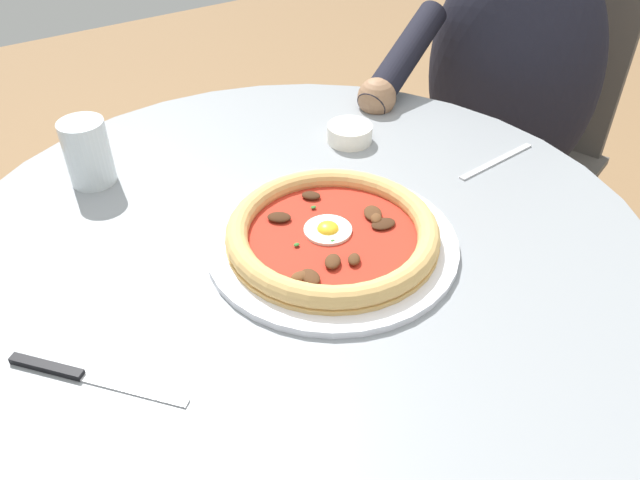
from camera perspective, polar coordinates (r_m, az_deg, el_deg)
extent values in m
cylinder|color=gray|center=(0.85, -1.98, -0.44)|extent=(0.96, 0.96, 0.03)
cylinder|color=gray|center=(1.11, -1.57, -14.82)|extent=(0.09, 0.09, 0.68)
cylinder|color=white|center=(0.82, 1.13, -0.28)|extent=(0.33, 0.33, 0.01)
cylinder|color=tan|center=(0.82, 1.14, 0.15)|extent=(0.28, 0.28, 0.01)
torus|color=tan|center=(0.81, 1.15, 0.80)|extent=(0.28, 0.28, 0.03)
cylinder|color=red|center=(0.81, 1.14, 0.43)|extent=(0.26, 0.26, 0.00)
cylinder|color=white|center=(0.82, 0.72, 0.93)|extent=(0.06, 0.06, 0.00)
ellipsoid|color=yellow|center=(0.82, 0.72, 1.04)|extent=(0.03, 0.03, 0.02)
ellipsoid|color=#3D2314|center=(0.83, 5.77, 1.48)|extent=(0.04, 0.03, 0.01)
ellipsoid|color=#4C2D19|center=(0.76, 1.16, -1.95)|extent=(0.03, 0.03, 0.01)
ellipsoid|color=brown|center=(0.84, 5.12, 1.94)|extent=(0.02, 0.03, 0.01)
ellipsoid|color=#3D2314|center=(0.88, -0.82, 4.06)|extent=(0.03, 0.03, 0.01)
ellipsoid|color=#4C2D19|center=(0.77, 3.12, -1.76)|extent=(0.03, 0.03, 0.01)
ellipsoid|color=#3D2314|center=(0.84, -3.73, 2.08)|extent=(0.04, 0.04, 0.01)
ellipsoid|color=#4C2D19|center=(0.74, -0.88, -3.35)|extent=(0.02, 0.03, 0.01)
ellipsoid|color=brown|center=(0.74, -1.81, -3.32)|extent=(0.03, 0.02, 0.01)
ellipsoid|color=#4C2D19|center=(0.85, 4.81, 2.46)|extent=(0.04, 0.04, 0.01)
ellipsoid|color=#2D6B28|center=(0.86, -0.60, 3.00)|extent=(0.01, 0.01, 0.00)
ellipsoid|color=#2D6B28|center=(0.80, 1.15, -0.11)|extent=(0.01, 0.01, 0.00)
ellipsoid|color=#2D6B28|center=(0.79, -2.14, -0.42)|extent=(0.01, 0.01, 0.00)
cylinder|color=silver|center=(0.99, -20.34, 7.46)|extent=(0.07, 0.07, 0.10)
cylinder|color=silver|center=(1.00, -19.94, 5.88)|extent=(0.06, 0.06, 0.03)
cube|color=silver|center=(0.69, -16.52, -12.96)|extent=(0.09, 0.10, 0.00)
cube|color=black|center=(0.73, -23.56, -10.49)|extent=(0.06, 0.07, 0.01)
cylinder|color=white|center=(1.05, 2.71, 9.65)|extent=(0.07, 0.07, 0.03)
cylinder|color=olive|center=(1.05, 2.72, 9.99)|extent=(0.06, 0.06, 0.01)
cube|color=#BCBCC1|center=(1.04, 15.75, 6.90)|extent=(0.16, 0.03, 0.00)
cube|color=#282833|center=(1.63, 13.79, -1.65)|extent=(0.38, 0.41, 0.45)
ellipsoid|color=black|center=(1.38, 16.95, 14.29)|extent=(0.33, 0.41, 0.54)
cylinder|color=black|center=(1.22, 7.59, 16.11)|extent=(0.26, 0.16, 0.15)
sphere|color=#936B4C|center=(1.16, 5.17, 12.77)|extent=(0.07, 0.07, 0.07)
cube|color=#504A45|center=(1.53, 15.96, 6.21)|extent=(0.49, 0.49, 0.02)
cube|color=#504A45|center=(1.60, 20.08, 15.22)|extent=(0.14, 0.33, 0.40)
cylinder|color=#4C4742|center=(1.60, 6.42, -1.43)|extent=(0.02, 0.02, 0.46)
cylinder|color=#4C4742|center=(1.51, 17.58, -6.48)|extent=(0.02, 0.02, 0.46)
cylinder|color=#4C4742|center=(1.85, 12.12, 4.05)|extent=(0.02, 0.02, 0.46)
cylinder|color=#4C4742|center=(1.77, 21.93, 0.02)|extent=(0.02, 0.02, 0.46)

